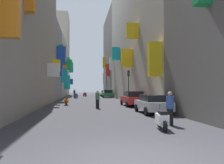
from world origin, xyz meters
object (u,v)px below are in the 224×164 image
at_px(scooter_green, 98,95).
at_px(scooter_white, 162,119).
at_px(pedestrian_near_left, 98,99).
at_px(parked_car_silver, 153,104).
at_px(scooter_red, 85,94).
at_px(pedestrian_near_right, 170,108).
at_px(parked_car_white, 105,93).
at_px(parked_car_red, 133,98).
at_px(parked_car_green, 108,94).
at_px(traffic_light_near_corner, 129,81).
at_px(pedestrian_crossing, 74,93).
at_px(scooter_blue, 76,96).
at_px(scooter_orange, 66,101).

bearing_deg(scooter_green, scooter_white, -89.56).
bearing_deg(pedestrian_near_left, parked_car_silver, -50.04).
xyz_separation_m(scooter_red, pedestrian_near_right, (3.78, -38.23, 0.38)).
height_order(parked_car_white, parked_car_red, parked_car_red).
relative_size(parked_car_silver, pedestrian_near_left, 2.42).
height_order(pedestrian_near_left, pedestrian_near_right, pedestrian_near_right).
relative_size(parked_car_green, traffic_light_near_corner, 1.08).
bearing_deg(parked_car_red, pedestrian_crossing, 107.03).
relative_size(parked_car_white, traffic_light_near_corner, 1.07).
bearing_deg(pedestrian_near_right, pedestrian_near_left, 107.54).
bearing_deg(parked_car_silver, pedestrian_near_left, 129.96).
height_order(parked_car_white, pedestrian_near_left, pedestrian_near_left).
bearing_deg(parked_car_white, parked_car_green, -91.34).
relative_size(parked_car_white, parked_car_red, 1.01).
height_order(scooter_blue, traffic_light_near_corner, traffic_light_near_corner).
height_order(parked_car_red, parked_car_silver, parked_car_red).
bearing_deg(scooter_blue, pedestrian_crossing, 95.74).
bearing_deg(parked_car_silver, parked_car_red, 89.33).
distance_m(scooter_white, scooter_red, 39.39).
height_order(scooter_orange, pedestrian_near_left, pedestrian_near_left).
relative_size(scooter_red, traffic_light_near_corner, 0.43).
bearing_deg(parked_car_silver, scooter_white, -104.50).
bearing_deg(parked_car_red, traffic_light_near_corner, 82.60).
relative_size(pedestrian_near_left, traffic_light_near_corner, 0.40).
bearing_deg(parked_car_green, scooter_orange, -109.91).
distance_m(scooter_white, scooter_blue, 30.77).
height_order(parked_car_silver, scooter_orange, parked_car_silver).
bearing_deg(parked_car_green, pedestrian_near_left, -98.84).
relative_size(parked_car_silver, pedestrian_crossing, 2.47).
bearing_deg(scooter_green, scooter_orange, -103.44).
relative_size(scooter_orange, pedestrian_crossing, 1.10).
xyz_separation_m(pedestrian_near_left, pedestrian_near_right, (2.98, -9.45, 0.01)).
height_order(parked_car_red, scooter_blue, parked_car_red).
relative_size(parked_car_green, scooter_blue, 2.32).
bearing_deg(parked_car_red, scooter_green, 94.77).
relative_size(pedestrian_crossing, traffic_light_near_corner, 0.39).
height_order(parked_car_red, scooter_green, parked_car_red).
relative_size(parked_car_red, pedestrian_crossing, 2.70).
bearing_deg(traffic_light_near_corner, pedestrian_near_right, -95.06).
height_order(parked_car_white, pedestrian_crossing, pedestrian_crossing).
bearing_deg(parked_car_white, scooter_blue, -122.63).
bearing_deg(pedestrian_crossing, scooter_orange, -90.57).
bearing_deg(traffic_light_near_corner, parked_car_red, -97.40).
bearing_deg(traffic_light_near_corner, pedestrian_crossing, 113.94).
bearing_deg(parked_car_red, parked_car_silver, -90.67).
distance_m(scooter_white, pedestrian_near_right, 1.39).
xyz_separation_m(parked_car_red, pedestrian_near_right, (-0.82, -11.77, 0.03)).
distance_m(scooter_green, pedestrian_crossing, 4.93).
relative_size(parked_car_white, pedestrian_near_left, 2.67).
distance_m(scooter_green, traffic_light_near_corner, 18.10).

